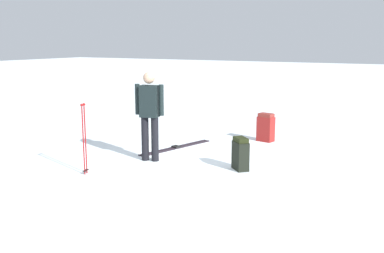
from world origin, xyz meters
name	(u,v)px	position (x,y,z in m)	size (l,w,h in m)	color
ground_plane	(192,163)	(0.00, 0.00, 0.00)	(80.00, 80.00, 0.00)	white
skier_standing	(150,112)	(0.24, -0.79, 0.95)	(0.29, 0.56, 1.70)	black
ski_pair_near	(176,147)	(-0.88, -0.89, 0.01)	(1.95, 0.66, 0.05)	black
backpack_large_dark	(240,154)	(-0.02, 0.97, 0.29)	(0.39, 0.39, 0.59)	black
backpack_bright	(266,128)	(-2.47, 0.55, 0.32)	(0.30, 0.40, 0.64)	maroon
ski_poles_planted_near	(84,135)	(1.52, -1.26, 0.69)	(0.15, 0.09, 1.23)	maroon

